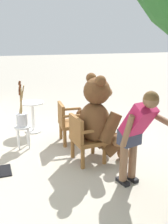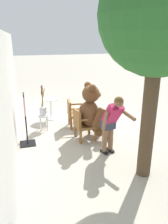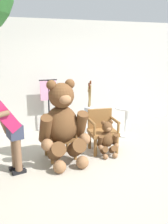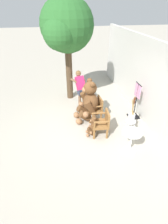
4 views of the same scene
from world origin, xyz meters
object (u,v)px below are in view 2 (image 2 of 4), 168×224
object	(u,v)px
teddy_bear_small	(83,115)
patio_tree	(158,20)
brush_bucket	(43,109)
teddy_bear_large	(92,112)
wooden_chair_right	(75,113)
clothing_display_stand	(26,118)
white_stool	(43,118)
person_visitor	(112,120)
wooden_chair_left	(83,124)
round_side_table	(51,106)

from	to	relation	value
teddy_bear_small	patio_tree	size ratio (longest dim) A/B	0.18
teddy_bear_small	brush_bucket	xyz separation A→B (m)	(0.08, 1.24, 0.29)
teddy_bear_large	patio_tree	size ratio (longest dim) A/B	0.39
wooden_chair_right	clothing_display_stand	xyz separation A→B (m)	(-0.80, 1.49, 0.26)
teddy_bear_small	patio_tree	world-z (taller)	patio_tree
wooden_chair_right	brush_bucket	world-z (taller)	brush_bucket
teddy_bear_large	patio_tree	xyz separation A→B (m)	(-1.82, -0.54, 2.19)
teddy_bear_large	white_stool	bearing A→B (deg)	51.18
wooden_chair_right	person_visitor	distance (m)	2.01
wooden_chair_left	teddy_bear_large	distance (m)	0.40
teddy_bear_small	clothing_display_stand	xyz separation A→B (m)	(-0.79, 1.77, 0.37)
person_visitor	teddy_bear_large	bearing A→B (deg)	7.81
teddy_bear_large	teddy_bear_small	world-z (taller)	teddy_bear_large
wooden_chair_left	wooden_chair_right	world-z (taller)	same
clothing_display_stand	patio_tree	bearing A→B (deg)	-130.31
teddy_bear_large	person_visitor	size ratio (longest dim) A/B	1.05
wooden_chair_right	patio_tree	size ratio (longest dim) A/B	0.21
wooden_chair_right	teddy_bear_large	world-z (taller)	teddy_bear_large
white_stool	patio_tree	distance (m)	4.22
wooden_chair_right	teddy_bear_large	distance (m)	1.00
round_side_table	teddy_bear_small	bearing A→B (deg)	-136.07
teddy_bear_large	teddy_bear_small	xyz separation A→B (m)	(0.91, -0.01, -0.41)
wooden_chair_left	round_side_table	distance (m)	1.95
teddy_bear_large	round_side_table	world-z (taller)	teddy_bear_large
wooden_chair_left	round_side_table	world-z (taller)	wooden_chair_left
wooden_chair_right	clothing_display_stand	world-z (taller)	clothing_display_stand
white_stool	teddy_bear_small	bearing A→B (deg)	-93.53
white_stool	round_side_table	world-z (taller)	round_side_table
wooden_chair_right	brush_bucket	xyz separation A→B (m)	(0.07, 0.96, 0.18)
wooden_chair_left	teddy_bear_small	bearing A→B (deg)	-16.95
wooden_chair_right	brush_bucket	distance (m)	0.98
person_visitor	white_stool	world-z (taller)	person_visitor
wooden_chair_left	clothing_display_stand	xyz separation A→B (m)	(0.13, 1.48, 0.26)
wooden_chair_left	teddy_bear_large	bearing A→B (deg)	-87.85
teddy_bear_small	round_side_table	world-z (taller)	teddy_bear_small
wooden_chair_left	person_visitor	world-z (taller)	person_visitor
wooden_chair_right	person_visitor	size ratio (longest dim) A/B	0.58
brush_bucket	wooden_chair_right	bearing A→B (deg)	-94.16
wooden_chair_right	clothing_display_stand	distance (m)	1.71
teddy_bear_small	person_visitor	distance (m)	1.99
patio_tree	wooden_chair_left	bearing A→B (deg)	23.92
person_visitor	wooden_chair_left	bearing A→B (deg)	22.08
round_side_table	clothing_display_stand	distance (m)	1.95
teddy_bear_large	white_stool	distance (m)	1.63
brush_bucket	clothing_display_stand	distance (m)	1.02
wooden_chair_right	round_side_table	world-z (taller)	wooden_chair_right
teddy_bear_large	brush_bucket	world-z (taller)	teddy_bear_large
teddy_bear_large	clothing_display_stand	distance (m)	1.76
teddy_bear_small	white_stool	world-z (taller)	teddy_bear_small
patio_tree	person_visitor	bearing A→B (deg)	26.07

